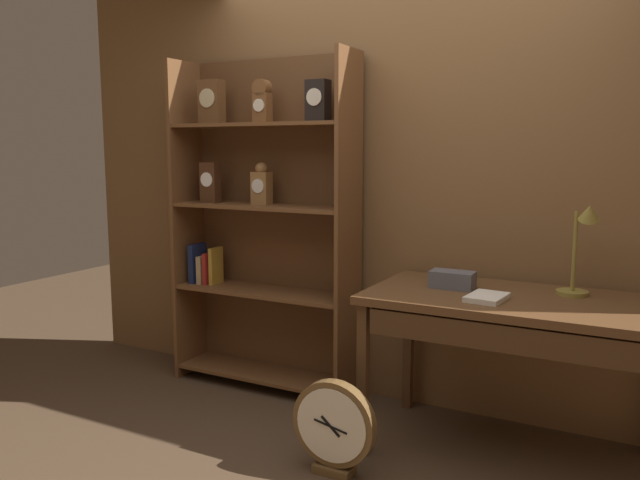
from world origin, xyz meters
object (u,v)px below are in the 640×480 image
object	(u,v)px
workbench	(510,315)
toolbox_small	(452,280)
bookshelf	(263,223)
desk_lamp	(581,246)
open_repair_manual	(487,297)
round_clock_large	(334,427)

from	to	relation	value
workbench	toolbox_small	xyz separation A→B (m)	(-0.30, 0.07, 0.13)
bookshelf	workbench	xyz separation A→B (m)	(1.59, -0.28, -0.33)
desk_lamp	open_repair_manual	size ratio (longest dim) A/B	2.11
open_repair_manual	bookshelf	bearing A→B (deg)	171.37
bookshelf	desk_lamp	bearing A→B (deg)	-3.24
bookshelf	open_repair_manual	world-z (taller)	bookshelf
workbench	toolbox_small	size ratio (longest dim) A/B	6.24
open_repair_manual	round_clock_large	bearing A→B (deg)	-137.51
desk_lamp	open_repair_manual	world-z (taller)	desk_lamp
desk_lamp	toolbox_small	bearing A→B (deg)	-169.98
desk_lamp	toolbox_small	xyz separation A→B (m)	(-0.59, -0.10, -0.20)
toolbox_small	bookshelf	bearing A→B (deg)	170.70
toolbox_small	open_repair_manual	world-z (taller)	toolbox_small
workbench	desk_lamp	size ratio (longest dim) A/B	2.95
workbench	desk_lamp	bearing A→B (deg)	30.86
round_clock_large	open_repair_manual	bearing A→B (deg)	36.83
open_repair_manual	round_clock_large	size ratio (longest dim) A/B	0.49
bookshelf	workbench	size ratio (longest dim) A/B	1.51
open_repair_manual	workbench	bearing A→B (deg)	56.06
toolbox_small	round_clock_large	bearing A→B (deg)	-121.03
workbench	round_clock_large	size ratio (longest dim) A/B	3.03
desk_lamp	toolbox_small	distance (m)	0.63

